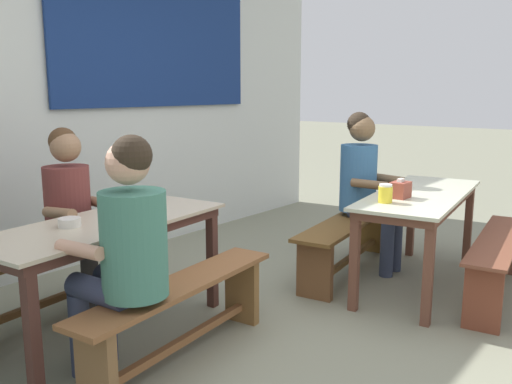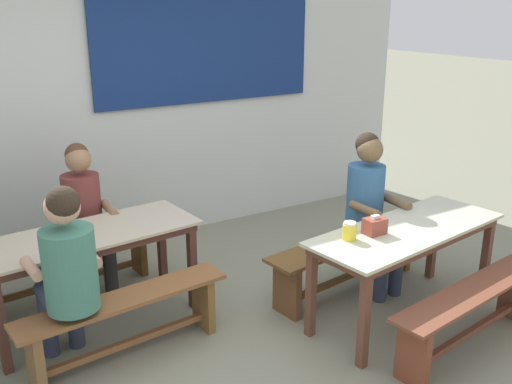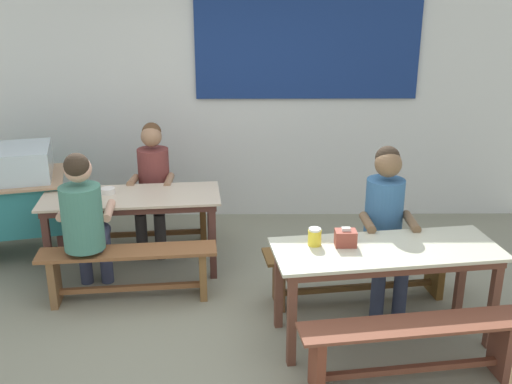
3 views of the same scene
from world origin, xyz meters
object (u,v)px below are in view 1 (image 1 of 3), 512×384
object	(u,v)px
person_left_back_turned	(125,245)
condiment_jar	(385,194)
soup_bowl	(70,222)
bench_far_front	(181,308)
person_right_near_table	(365,181)
dining_table_near	(420,203)
bench_near_back	(349,236)
bench_near_front	(497,259)
tissue_box	(400,190)
bench_far_back	(50,274)
person_center_facing	(74,209)
dining_table_far	(107,234)

from	to	relation	value
person_left_back_turned	condiment_jar	size ratio (longest dim) A/B	9.98
person_left_back_turned	soup_bowl	size ratio (longest dim) A/B	10.19
bench_far_front	person_right_near_table	bearing A→B (deg)	-1.17
dining_table_near	condiment_jar	distance (m)	0.54
bench_near_back	bench_near_front	bearing A→B (deg)	-82.10
soup_bowl	tissue_box	bearing A→B (deg)	-29.91
bench_near_back	person_right_near_table	bearing A→B (deg)	-11.85
dining_table_near	person_left_back_turned	size ratio (longest dim) A/B	1.32
bench_far_back	bench_near_back	world-z (taller)	same
person_right_near_table	person_left_back_turned	bearing A→B (deg)	178.26
bench_far_back	soup_bowl	distance (m)	0.72
dining_table_near	bench_far_back	xyz separation A→B (m)	(-2.11, 1.70, -0.36)
bench_near_back	person_center_facing	xyz separation A→B (m)	(-1.86, 1.08, 0.41)
dining_table_near	condiment_jar	xyz separation A→B (m)	(-0.52, 0.05, 0.14)
tissue_box	soup_bowl	bearing A→B (deg)	150.09
tissue_box	condiment_jar	xyz separation A→B (m)	(-0.22, 0.01, 0.00)
person_center_facing	soup_bowl	distance (m)	0.57
bench_far_front	person_left_back_turned	xyz separation A→B (m)	(-0.34, 0.03, 0.44)
bench_near_back	tissue_box	bearing A→B (deg)	-112.44
person_center_facing	person_right_near_table	bearing A→B (deg)	-28.69
bench_far_back	tissue_box	bearing A→B (deg)	-42.35
bench_near_front	person_left_back_turned	bearing A→B (deg)	154.26
person_center_facing	tissue_box	xyz separation A→B (m)	(1.65, -1.60, 0.08)
bench_near_back	soup_bowl	size ratio (longest dim) A/B	12.74
tissue_box	condiment_jar	distance (m)	0.22
person_center_facing	condiment_jar	size ratio (longest dim) A/B	9.69
bench_far_front	condiment_jar	bearing A→B (deg)	-19.18
dining_table_far	bench_far_back	xyz separation A→B (m)	(-0.06, 0.57, -0.36)
bench_far_back	bench_near_front	bearing A→B (deg)	-45.94
dining_table_far	bench_near_front	distance (m)	2.75
bench_far_front	person_left_back_turned	distance (m)	0.55
tissue_box	dining_table_near	bearing A→B (deg)	-8.11
bench_far_front	bench_far_back	bearing A→B (deg)	95.92
bench_far_front	bench_near_back	xyz separation A→B (m)	(1.92, -0.00, 0.00)
person_right_near_table	condiment_jar	xyz separation A→B (m)	(-0.62, -0.47, 0.04)
dining_table_far	condiment_jar	xyz separation A→B (m)	(1.54, -1.08, 0.15)
dining_table_far	person_left_back_turned	size ratio (longest dim) A/B	1.26
condiment_jar	bench_near_front	bearing A→B (deg)	-46.06
dining_table_far	bench_near_front	size ratio (longest dim) A/B	1.07
bench_far_front	condiment_jar	size ratio (longest dim) A/B	11.38
soup_bowl	person_left_back_turned	bearing A→B (deg)	-96.25
bench_far_front	tissue_box	xyz separation A→B (m)	(1.70, -0.53, 0.49)
person_center_facing	person_right_near_table	world-z (taller)	person_right_near_table
dining_table_far	bench_near_front	bearing A→B (deg)	-38.53
person_center_facing	person_left_back_turned	distance (m)	1.12
person_right_near_table	soup_bowl	xyz separation A→B (m)	(-2.37, 0.65, 0.00)
bench_near_back	condiment_jar	distance (m)	0.83
bench_far_front	person_left_back_turned	world-z (taller)	person_left_back_turned
person_right_near_table	tissue_box	xyz separation A→B (m)	(-0.40, -0.48, 0.04)
bench_far_back	bench_near_front	xyz separation A→B (m)	(2.19, -2.27, 0.00)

